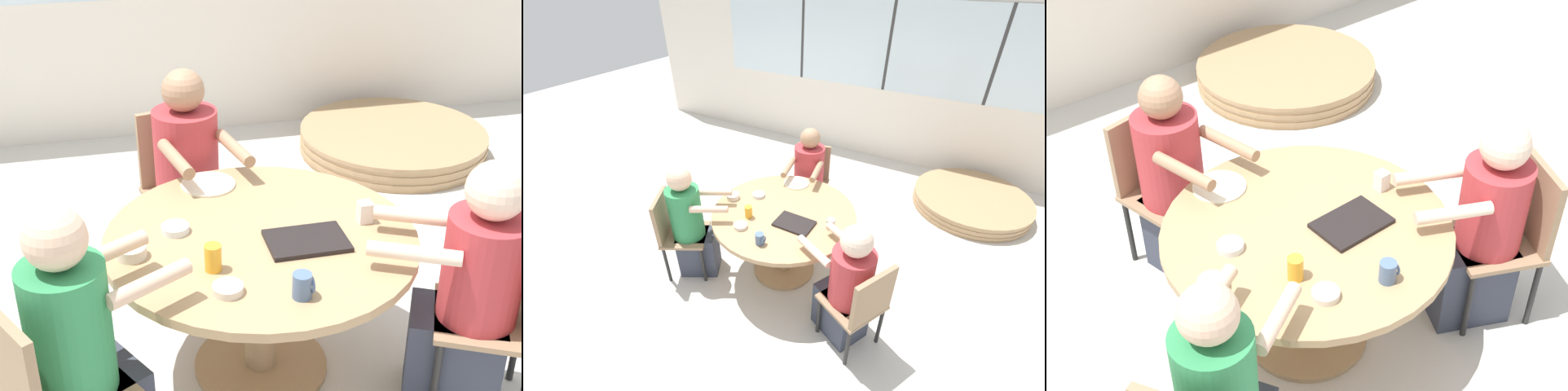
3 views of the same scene
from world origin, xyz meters
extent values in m
plane|color=beige|center=(0.00, 0.00, 0.00)|extent=(16.00, 16.00, 0.00)
cylinder|color=tan|center=(0.00, 0.00, 0.68)|extent=(1.30, 1.30, 0.04)
cylinder|color=tan|center=(0.00, 0.00, 0.33)|extent=(0.14, 0.14, 0.66)
cylinder|color=tan|center=(0.00, 0.00, 0.01)|extent=(0.60, 0.60, 0.03)
cube|color=#937556|center=(-0.19, 0.91, 0.43)|extent=(0.47, 0.47, 0.03)
cube|color=#937556|center=(-0.23, 1.08, 0.65)|extent=(0.38, 0.11, 0.42)
cylinder|color=black|center=(0.01, 0.78, 0.21)|extent=(0.03, 0.03, 0.42)
cylinder|color=black|center=(-0.32, 0.71, 0.21)|extent=(0.03, 0.03, 0.42)
cylinder|color=black|center=(-0.06, 1.11, 0.21)|extent=(0.03, 0.03, 0.42)
cylinder|color=black|center=(-0.39, 1.04, 0.21)|extent=(0.03, 0.03, 0.42)
cube|color=#937556|center=(-0.97, -0.54, 0.65)|extent=(0.22, 0.35, 0.42)
cube|color=#937556|center=(0.83, -0.41, 0.43)|extent=(0.54, 0.54, 0.03)
cylinder|color=black|center=(0.60, -0.49, 0.21)|extent=(0.03, 0.03, 0.42)
cylinder|color=black|center=(0.75, -0.19, 0.21)|extent=(0.03, 0.03, 0.42)
cylinder|color=black|center=(1.06, -0.34, 0.21)|extent=(0.03, 0.03, 0.42)
cube|color=#333847|center=(-0.17, 0.80, 0.22)|extent=(0.37, 0.45, 0.44)
cylinder|color=#B23338|center=(-0.18, 0.87, 0.69)|extent=(0.33, 0.33, 0.49)
sphere|color=#A37A5B|center=(-0.18, 0.87, 1.04)|extent=(0.21, 0.21, 0.21)
cylinder|color=#A37A5B|center=(0.02, 0.63, 0.82)|extent=(0.13, 0.37, 0.06)
cylinder|color=#A37A5B|center=(-0.27, 0.57, 0.82)|extent=(0.13, 0.37, 0.06)
cylinder|color=#2D844C|center=(-0.77, -0.44, 0.69)|extent=(0.29, 0.29, 0.50)
sphere|color=#DBB293|center=(-0.77, -0.44, 1.05)|extent=(0.21, 0.21, 0.21)
cylinder|color=#DBB293|center=(-0.62, -0.20, 0.83)|extent=(0.31, 0.21, 0.06)
cylinder|color=#DBB293|center=(-0.49, -0.43, 0.83)|extent=(0.31, 0.21, 0.06)
cube|color=#333847|center=(0.74, -0.37, 0.22)|extent=(0.47, 0.43, 0.44)
cylinder|color=#B23338|center=(0.79, -0.40, 0.67)|extent=(0.32, 0.32, 0.45)
sphere|color=beige|center=(0.79, -0.40, 1.01)|extent=(0.23, 0.23, 0.23)
cylinder|color=beige|center=(0.49, -0.40, 0.79)|extent=(0.34, 0.21, 0.06)
cylinder|color=beige|center=(0.62, -0.15, 0.79)|extent=(0.34, 0.21, 0.06)
cube|color=black|center=(0.16, -0.11, 0.71)|extent=(0.32, 0.22, 0.02)
cylinder|color=slate|center=(0.04, -0.46, 0.75)|extent=(0.07, 0.07, 0.10)
torus|color=slate|center=(0.08, -0.46, 0.75)|extent=(0.01, 0.07, 0.07)
cylinder|color=gold|center=(-0.24, -0.21, 0.76)|extent=(0.07, 0.07, 0.11)
cube|color=silver|center=(0.45, 0.00, 0.75)|extent=(0.06, 0.06, 0.09)
cylinder|color=silver|center=(-0.34, 0.10, 0.72)|extent=(0.12, 0.12, 0.03)
cylinder|color=silver|center=(-0.53, -0.05, 0.73)|extent=(0.12, 0.12, 0.05)
cylinder|color=silver|center=(-0.21, -0.37, 0.72)|extent=(0.11, 0.11, 0.03)
cylinder|color=beige|center=(-0.13, 0.49, 0.71)|extent=(0.26, 0.26, 0.01)
cylinder|color=tan|center=(1.50, 2.07, 0.01)|extent=(1.35, 1.35, 0.03)
cylinder|color=tan|center=(1.50, 2.07, 0.04)|extent=(1.36, 1.36, 0.03)
cylinder|color=tan|center=(1.50, 2.07, 0.07)|extent=(1.35, 1.35, 0.03)
cylinder|color=tan|center=(1.50, 2.07, 0.10)|extent=(1.36, 1.36, 0.03)
cylinder|color=tan|center=(1.50, 2.07, 0.14)|extent=(1.35, 1.35, 0.03)
cylinder|color=tan|center=(1.50, 2.07, 0.16)|extent=(1.36, 1.36, 0.03)
camera|label=1|loc=(-0.60, -2.49, 2.24)|focal=50.00mm
camera|label=2|loc=(1.25, -2.18, 2.57)|focal=24.00mm
camera|label=3|loc=(-1.54, -1.87, 2.78)|focal=50.00mm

